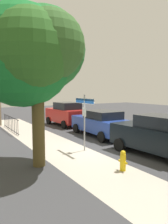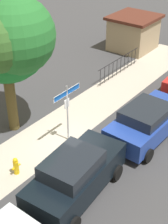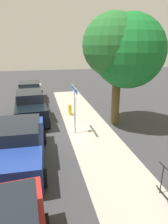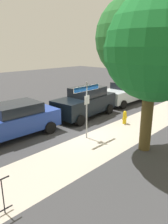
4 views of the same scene
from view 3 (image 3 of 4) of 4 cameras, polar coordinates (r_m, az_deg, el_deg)
The scene contains 8 objects.
ground_plane at distance 11.27m, azimuth -4.92°, elevation -5.62°, with size 60.00×60.00×0.00m, color #38383A.
sidewalk_strip at distance 9.77m, azimuth 4.47°, elevation -9.66°, with size 24.00×2.60×0.00m, color #B1A696.
street_sign at distance 10.35m, azimuth -2.77°, elevation 3.96°, with size 1.69×0.07×2.80m.
shade_tree at distance 11.50m, azimuth 10.80°, elevation 17.63°, with size 4.32×4.53×6.36m.
car_silver at distance 17.55m, azimuth -15.50°, elevation 5.71°, with size 4.48×2.17×1.67m.
car_black at distance 12.90m, azimuth -15.45°, elevation 1.49°, with size 4.59×2.29×1.89m.
car_blue at distance 8.42m, azimuth -18.60°, elevation -8.98°, with size 4.70×2.28×1.68m.
fire_hydrant at distance 13.73m, azimuth -4.12°, elevation 0.70°, with size 0.42×0.22×0.78m.
Camera 3 is at (10.17, -1.34, 4.67)m, focal length 31.22 mm.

